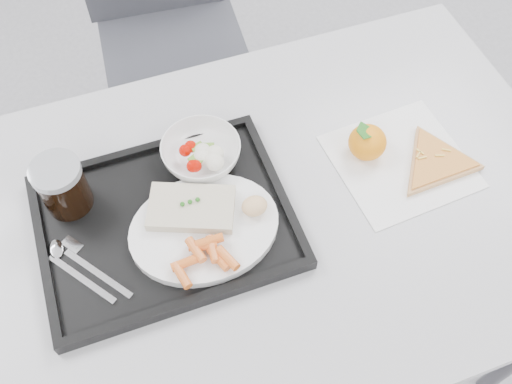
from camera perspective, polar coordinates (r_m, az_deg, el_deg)
room at (r=0.40m, az=18.74°, el=12.56°), size 6.04×7.04×2.84m
table at (r=1.12m, az=1.14°, el=-3.37°), size 1.20×0.80×0.75m
chair at (r=1.78m, az=-9.13°, el=17.24°), size 0.46×0.46×0.93m
tray at (r=1.05m, az=-9.04°, el=-3.01°), size 0.45×0.35×0.03m
dinner_plate at (r=1.02m, az=-5.19°, el=-3.62°), size 0.27×0.27×0.02m
fish_fillet at (r=1.02m, az=-6.47°, el=-1.59°), size 0.18×0.14×0.03m
bread_roll at (r=1.01m, az=-0.16°, el=-1.41°), size 0.06×0.05×0.03m
salad_bowl at (r=1.09m, az=-5.50°, el=3.92°), size 0.15×0.15×0.05m
cola_glass at (r=1.06m, az=-18.80°, el=0.63°), size 0.09×0.09×0.11m
cutlery at (r=1.04m, az=-17.45°, el=-6.89°), size 0.13×0.16×0.01m
napkin at (r=1.16m, az=14.22°, el=3.00°), size 0.26×0.26×0.00m
tangerine at (r=1.13m, az=11.08°, el=4.91°), size 0.10×0.10×0.07m
pizza_slice at (r=1.16m, az=17.58°, el=2.85°), size 0.28×0.28×0.02m
carrot_pile at (r=0.97m, az=-5.19°, el=-6.29°), size 0.11×0.09×0.02m
salad_contents at (r=1.07m, az=-5.14°, el=3.52°), size 0.08×0.08×0.03m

